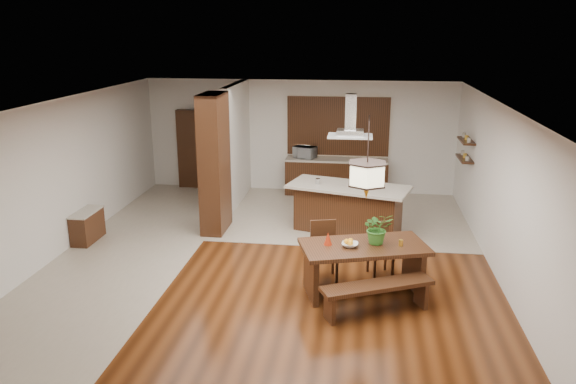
# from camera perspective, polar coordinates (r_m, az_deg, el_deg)

# --- Properties ---
(room_shell) EXTENTS (9.00, 9.04, 2.92)m
(room_shell) POSITION_cam_1_polar(r_m,az_deg,el_deg) (10.17, -1.68, 4.46)
(room_shell) COLOR #3A1B0A
(room_shell) RESTS_ON ground
(tile_hallway) EXTENTS (2.50, 9.00, 0.01)m
(tile_hallway) POSITION_cam_1_polar(r_m,az_deg,el_deg) (11.52, -15.29, -5.39)
(tile_hallway) COLOR #B4A996
(tile_hallway) RESTS_ON ground
(tile_kitchen) EXTENTS (5.50, 4.00, 0.01)m
(tile_kitchen) POSITION_cam_1_polar(r_m,az_deg,el_deg) (13.01, 5.61, -2.37)
(tile_kitchen) COLOR #B4A996
(tile_kitchen) RESTS_ON ground
(soffit_band) EXTENTS (8.00, 9.00, 0.02)m
(soffit_band) POSITION_cam_1_polar(r_m,az_deg,el_deg) (10.04, -1.72, 9.06)
(soffit_band) COLOR #37190D
(soffit_band) RESTS_ON room_shell
(partition_pier) EXTENTS (0.45, 1.00, 2.90)m
(partition_pier) POSITION_cam_1_polar(r_m,az_deg,el_deg) (11.74, -7.48, 2.87)
(partition_pier) COLOR black
(partition_pier) RESTS_ON ground
(partition_stub) EXTENTS (0.18, 2.40, 2.90)m
(partition_stub) POSITION_cam_1_polar(r_m,az_deg,el_deg) (13.73, -5.24, 4.88)
(partition_stub) COLOR silver
(partition_stub) RESTS_ON ground
(hallway_console) EXTENTS (0.37, 0.88, 0.63)m
(hallway_console) POSITION_cam_1_polar(r_m,az_deg,el_deg) (12.02, -19.71, -3.29)
(hallway_console) COLOR black
(hallway_console) RESTS_ON ground
(hallway_doorway) EXTENTS (1.10, 0.20, 2.10)m
(hallway_doorway) POSITION_cam_1_polar(r_m,az_deg,el_deg) (15.18, -9.10, 4.30)
(hallway_doorway) COLOR black
(hallway_doorway) RESTS_ON ground
(rear_counter) EXTENTS (2.60, 0.62, 0.95)m
(rear_counter) POSITION_cam_1_polar(r_m,az_deg,el_deg) (14.51, 4.93, 1.56)
(rear_counter) COLOR black
(rear_counter) RESTS_ON ground
(kitchen_window) EXTENTS (2.60, 0.08, 1.50)m
(kitchen_window) POSITION_cam_1_polar(r_m,az_deg,el_deg) (14.50, 5.11, 6.69)
(kitchen_window) COLOR #A45E31
(kitchen_window) RESTS_ON room_shell
(shelf_lower) EXTENTS (0.26, 0.90, 0.04)m
(shelf_lower) POSITION_cam_1_polar(r_m,az_deg,el_deg) (12.93, 17.50, 3.25)
(shelf_lower) COLOR black
(shelf_lower) RESTS_ON room_shell
(shelf_upper) EXTENTS (0.26, 0.90, 0.04)m
(shelf_upper) POSITION_cam_1_polar(r_m,az_deg,el_deg) (12.85, 17.65, 4.99)
(shelf_upper) COLOR black
(shelf_upper) RESTS_ON room_shell
(dining_table) EXTENTS (2.19, 1.53, 0.83)m
(dining_table) POSITION_cam_1_polar(r_m,az_deg,el_deg) (9.15, 7.69, -6.62)
(dining_table) COLOR black
(dining_table) RESTS_ON ground
(dining_bench) EXTENTS (1.73, 1.09, 0.49)m
(dining_bench) POSITION_cam_1_polar(r_m,az_deg,el_deg) (8.68, 9.00, -10.63)
(dining_bench) COLOR black
(dining_bench) RESTS_ON ground
(dining_chair_left) EXTENTS (0.54, 0.54, 1.00)m
(dining_chair_left) POSITION_cam_1_polar(r_m,az_deg,el_deg) (9.60, 3.76, -6.06)
(dining_chair_left) COLOR black
(dining_chair_left) RESTS_ON ground
(dining_chair_right) EXTENTS (0.52, 0.52, 0.92)m
(dining_chair_right) POSITION_cam_1_polar(r_m,az_deg,el_deg) (9.88, 9.40, -5.84)
(dining_chair_right) COLOR black
(dining_chair_right) RESTS_ON ground
(pendant_lantern) EXTENTS (0.64, 0.64, 1.31)m
(pendant_lantern) POSITION_cam_1_polar(r_m,az_deg,el_deg) (8.65, 8.10, 3.43)
(pendant_lantern) COLOR beige
(pendant_lantern) RESTS_ON room_shell
(foliage_plant) EXTENTS (0.57, 0.53, 0.52)m
(foliage_plant) POSITION_cam_1_polar(r_m,az_deg,el_deg) (9.06, 9.09, -3.63)
(foliage_plant) COLOR #337326
(foliage_plant) RESTS_ON dining_table
(fruit_bowl) EXTENTS (0.27, 0.27, 0.06)m
(fruit_bowl) POSITION_cam_1_polar(r_m,az_deg,el_deg) (8.95, 6.30, -5.34)
(fruit_bowl) COLOR beige
(fruit_bowl) RESTS_ON dining_table
(napkin_cone) EXTENTS (0.14, 0.14, 0.21)m
(napkin_cone) POSITION_cam_1_polar(r_m,az_deg,el_deg) (8.97, 4.08, -4.74)
(napkin_cone) COLOR #A2230B
(napkin_cone) RESTS_ON dining_table
(gold_ornament) EXTENTS (0.09, 0.09, 0.10)m
(gold_ornament) POSITION_cam_1_polar(r_m,az_deg,el_deg) (9.11, 11.39, -5.07)
(gold_ornament) COLOR gold
(gold_ornament) RESTS_ON dining_table
(kitchen_island) EXTENTS (2.66, 1.70, 1.02)m
(kitchen_island) POSITION_cam_1_polar(r_m,az_deg,el_deg) (11.86, 6.10, -1.61)
(kitchen_island) COLOR black
(kitchen_island) RESTS_ON ground
(range_hood) EXTENTS (0.90, 0.55, 0.87)m
(range_hood) POSITION_cam_1_polar(r_m,az_deg,el_deg) (11.42, 6.39, 7.72)
(range_hood) COLOR silver
(range_hood) RESTS_ON room_shell
(island_cup) EXTENTS (0.16, 0.16, 0.10)m
(island_cup) POSITION_cam_1_polar(r_m,az_deg,el_deg) (11.60, 7.98, 0.74)
(island_cup) COLOR white
(island_cup) RESTS_ON kitchen_island
(microwave) EXTENTS (0.64, 0.54, 0.30)m
(microwave) POSITION_cam_1_polar(r_m,az_deg,el_deg) (14.42, 1.71, 4.07)
(microwave) COLOR silver
(microwave) RESTS_ON rear_counter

